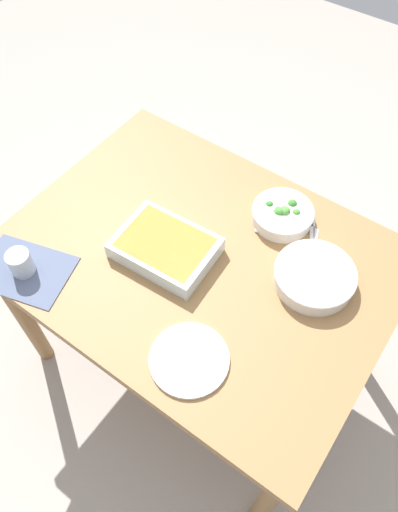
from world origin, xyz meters
name	(u,v)px	position (x,y,z in m)	size (l,w,h in m)	color
ground_plane	(199,353)	(0.00, 0.00, 0.00)	(6.00, 6.00, 0.00)	#9E9389
dining_table	(199,272)	(0.00, 0.00, 0.65)	(1.20, 0.90, 0.74)	olive
placemat	(25,271)	(0.40, 0.36, 0.74)	(0.28, 0.20, 0.00)	#4C5670
stew_bowl	(315,276)	(-0.34, -0.12, 0.77)	(0.25, 0.25, 0.06)	silver
broccoli_bowl	(283,214)	(-0.14, -0.28, 0.77)	(0.20, 0.20, 0.07)	silver
baking_dish	(165,247)	(0.09, 0.05, 0.77)	(0.31, 0.24, 0.06)	silver
drink_cup	(21,264)	(0.40, 0.36, 0.78)	(0.07, 0.07, 0.08)	#B2BCC6
side_plate	(189,359)	(-0.18, 0.30, 0.75)	(0.22, 0.22, 0.01)	white
spoon_by_stew	(315,257)	(-0.30, -0.21, 0.74)	(0.09, 0.17, 0.01)	silver
spoon_by_broccoli	(271,224)	(-0.12, -0.24, 0.74)	(0.09, 0.17, 0.01)	silver
fork_on_table	(311,234)	(-0.25, -0.28, 0.74)	(0.10, 0.16, 0.01)	silver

